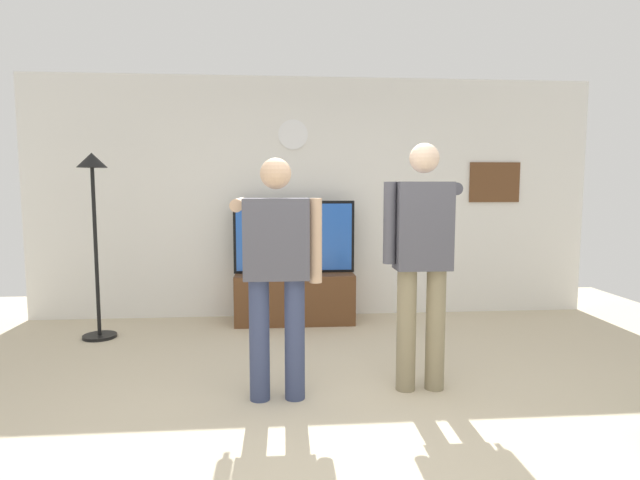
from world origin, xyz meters
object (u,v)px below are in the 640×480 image
floor_lamp (94,207)px  wall_clock (293,135)px  framed_picture (494,182)px  person_standing_nearer_lamp (276,264)px  person_standing_nearer_couch (422,252)px  television (294,237)px  tv_stand (295,298)px

floor_lamp → wall_clock: bearing=20.7°
framed_picture → person_standing_nearer_lamp: size_ratio=0.35×
wall_clock → framed_picture: 2.40m
person_standing_nearer_lamp → person_standing_nearer_couch: 1.05m
television → wall_clock: (-0.00, 0.24, 1.13)m
television → wall_clock: bearing=90.0°
person_standing_nearer_lamp → wall_clock: bearing=85.5°
floor_lamp → person_standing_nearer_lamp: (1.75, -1.60, -0.34)m
tv_stand → wall_clock: wall_clock is taller
tv_stand → person_standing_nearer_lamp: size_ratio=0.77×
person_standing_nearer_lamp → person_standing_nearer_couch: size_ratio=0.94×
television → framed_picture: framed_picture is taller
framed_picture → person_standing_nearer_lamp: bearing=-137.3°
wall_clock → floor_lamp: wall_clock is taller
wall_clock → floor_lamp: size_ratio=0.18×
television → framed_picture: bearing=6.1°
floor_lamp → person_standing_nearer_lamp: 2.39m
framed_picture → floor_lamp: size_ratio=0.33×
wall_clock → tv_stand: bearing=-90.0°
floor_lamp → person_standing_nearer_lamp: floor_lamp is taller
person_standing_nearer_couch → television: bearing=113.2°
tv_stand → person_standing_nearer_couch: (0.86, -1.95, 0.74)m
tv_stand → wall_clock: bearing=90.0°
television → person_standing_nearer_couch: person_standing_nearer_couch is taller
television → person_standing_nearer_couch: bearing=-66.8°
tv_stand → person_standing_nearer_couch: 2.25m
floor_lamp → tv_stand: bearing=12.9°
wall_clock → person_standing_nearer_couch: bearing=-69.1°
wall_clock → framed_picture: size_ratio=0.56×
wall_clock → person_standing_nearer_lamp: 2.59m
television → wall_clock: 1.15m
wall_clock → person_standing_nearer_couch: 2.62m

